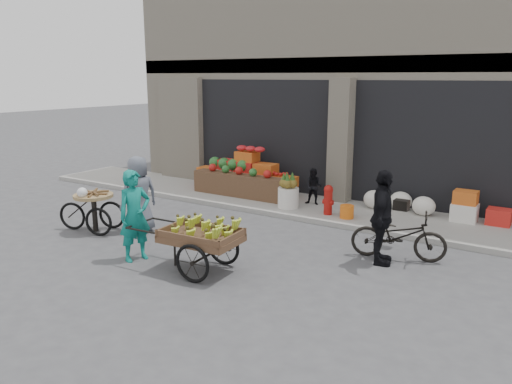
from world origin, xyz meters
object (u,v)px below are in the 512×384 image
Objects in this scene: bicycle at (398,236)px; vendor_grey at (139,194)px; orange_bucket at (347,212)px; vendor_woman at (135,216)px; cyclist at (382,218)px; banana_cart at (199,234)px; pineapple_bin at (288,198)px; seated_person at (314,187)px; fire_hydrant at (328,199)px; tricycle_cart at (94,206)px.

vendor_grey is at bearing 89.85° from bicycle.
vendor_woman reaches higher than orange_bucket.
cyclist reaches higher than vendor_woman.
pineapple_bin is at bearing 94.29° from banana_cart.
cyclist reaches higher than bicycle.
seated_person is 0.54× the size of bicycle.
bicycle is (4.05, 2.64, -0.39)m from vendor_woman.
pineapple_bin is 1.61m from orange_bucket.
seated_person is 3.75m from bicycle.
vendor_grey is (-2.52, 1.08, 0.15)m from banana_cart.
orange_bucket is 4.70m from vendor_grey.
fire_hydrant is 2.79m from bicycle.
vendor_grey reaches higher than tricycle_cart.
seated_person is 5.14m from vendor_woman.
banana_cart is at bearing -64.08° from vendor_woman.
vendor_grey is (-2.34, -3.74, 0.25)m from seated_person.
tricycle_cart reaches higher than orange_bucket.
seated_person reaches higher than fire_hydrant.
seated_person reaches higher than orange_bucket.
bicycle is (6.09, 1.90, -0.11)m from tricycle_cart.
vendor_woman is (-2.35, -4.31, 0.57)m from orange_bucket.
cyclist reaches higher than banana_cart.
bicycle reaches higher than fire_hydrant.
cyclist reaches higher than pineapple_bin.
seated_person is (-0.70, 0.65, 0.08)m from fire_hydrant.
banana_cart is at bearing 88.64° from vendor_grey.
vendor_woman is (-1.15, -5.01, 0.26)m from seated_person.
seated_person is 0.54× the size of cyclist.
vendor_grey is (-1.94, -3.14, 0.46)m from pineapple_bin.
tricycle_cart is at bearing 167.01° from banana_cart.
vendor_woman is 1.01× the size of vendor_grey.
vendor_woman is 0.98× the size of bicycle.
banana_cart is (0.59, -4.22, 0.31)m from pineapple_bin.
fire_hydrant is 5.31m from tricycle_cart.
vendor_grey is at bearing 86.10° from cyclist.
cyclist is at bearing -41.71° from vendor_woman.
banana_cart is at bearing -82.10° from pineapple_bin.
fire_hydrant is 0.76× the size of seated_person.
banana_cart is (-1.01, -4.12, 0.41)m from orange_bucket.
tricycle_cart is 6.38m from bicycle.
fire_hydrant is at bearing -52.88° from seated_person.
vendor_grey is 5.13m from cyclist.
bicycle is (1.70, -1.67, 0.18)m from orange_bucket.
fire_hydrant is 4.35m from vendor_grey.
orange_bucket is 0.19× the size of vendor_grey.
vendor_grey is at bearing 11.95° from tricycle_cart.
pineapple_bin is 4.61m from tricycle_cart.
seated_person is 5.32m from tricycle_cart.
seated_person is 4.83m from banana_cart.
seated_person is 4.42m from vendor_grey.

